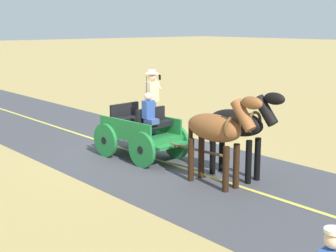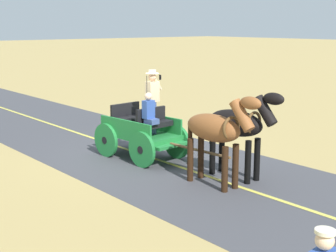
% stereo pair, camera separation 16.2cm
% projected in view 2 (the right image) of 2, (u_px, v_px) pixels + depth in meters
% --- Properties ---
extents(ground_plane, '(200.00, 200.00, 0.00)m').
position_uv_depth(ground_plane, '(145.00, 156.00, 14.24)').
color(ground_plane, tan).
extents(road_surface, '(5.22, 160.00, 0.01)m').
position_uv_depth(road_surface, '(145.00, 155.00, 14.24)').
color(road_surface, '#424247').
rests_on(road_surface, ground).
extents(road_centre_stripe, '(0.12, 160.00, 0.00)m').
position_uv_depth(road_centre_stripe, '(145.00, 155.00, 14.23)').
color(road_centre_stripe, '#DBCC4C').
rests_on(road_centre_stripe, road_surface).
extents(horse_drawn_carriage, '(1.60, 4.52, 2.50)m').
position_uv_depth(horse_drawn_carriage, '(143.00, 130.00, 13.84)').
color(horse_drawn_carriage, '#1E7233').
rests_on(horse_drawn_carriage, ground).
extents(horse_near_side, '(0.69, 2.14, 2.21)m').
position_uv_depth(horse_near_side, '(239.00, 125.00, 11.90)').
color(horse_near_side, black).
rests_on(horse_near_side, ground).
extents(horse_off_side, '(0.64, 2.13, 2.21)m').
position_uv_depth(horse_off_side, '(217.00, 130.00, 11.33)').
color(horse_off_side, brown).
rests_on(horse_off_side, ground).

